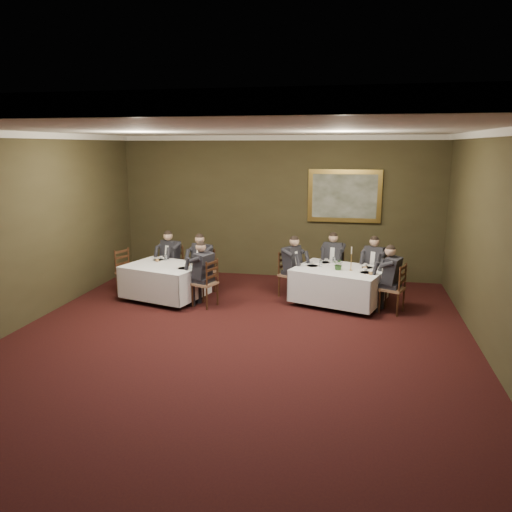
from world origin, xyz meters
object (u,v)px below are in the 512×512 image
(diner_main_endleft, at_px, (291,274))
(chair_sec_backleft, at_px, (172,276))
(painting, at_px, (345,196))
(chair_main_endright, at_px, (392,299))
(diner_sec_backright, at_px, (203,270))
(centerpiece, at_px, (339,264))
(diner_main_backright, at_px, (374,274))
(candlestick, at_px, (351,261))
(chair_main_backleft, at_px, (333,278))
(diner_main_backleft, at_px, (333,268))
(diner_main_endright, at_px, (392,288))
(table_second, at_px, (165,279))
(chair_sec_backright, at_px, (203,280))
(diner_sec_backleft, at_px, (172,266))
(chair_main_backright, at_px, (374,284))
(chair_sec_endright, at_px, (205,293))
(table_main, at_px, (339,283))
(chair_main_endleft, at_px, (290,284))
(diner_sec_endright, at_px, (205,282))
(chair_sec_endleft, at_px, (129,281))

(diner_main_endleft, height_order, chair_sec_backleft, diner_main_endleft)
(painting, bearing_deg, chair_main_endright, -65.58)
(chair_sec_backleft, height_order, diner_sec_backright, diner_sec_backright)
(diner_main_endleft, relative_size, chair_sec_backleft, 1.35)
(chair_sec_backleft, relative_size, centerpiece, 3.87)
(diner_main_backright, relative_size, candlestick, 2.65)
(chair_main_backleft, distance_m, diner_main_backleft, 0.23)
(diner_main_endright, distance_m, chair_sec_backleft, 5.00)
(diner_main_endleft, distance_m, candlestick, 1.44)
(table_second, height_order, centerpiece, centerpiece)
(diner_main_endleft, distance_m, chair_sec_backleft, 2.82)
(table_second, relative_size, chair_sec_backright, 1.89)
(diner_sec_backleft, height_order, painting, painting)
(table_second, xyz_separation_m, chair_sec_backright, (0.64, 0.68, -0.17))
(chair_main_backright, distance_m, diner_sec_backright, 3.81)
(diner_main_backright, relative_size, diner_main_endright, 1.00)
(candlestick, bearing_deg, painting, 96.33)
(chair_sec_endright, bearing_deg, chair_main_endright, -65.92)
(table_main, bearing_deg, table_second, -173.36)
(diner_main_backleft, relative_size, diner_main_endleft, 1.00)
(chair_main_backright, height_order, chair_main_endleft, same)
(painting, bearing_deg, table_main, -90.00)
(chair_main_backleft, relative_size, chair_main_endleft, 1.00)
(chair_main_backleft, distance_m, centerpiece, 1.30)
(diner_main_backright, height_order, painting, painting)
(diner_main_backright, height_order, diner_sec_endright, same)
(chair_sec_endright, bearing_deg, diner_main_endright, -65.84)
(chair_main_backright, distance_m, diner_main_endleft, 1.85)
(diner_sec_backleft, relative_size, chair_sec_backright, 1.35)
(table_second, distance_m, chair_sec_endleft, 1.03)
(diner_main_endleft, bearing_deg, chair_sec_endleft, -54.27)
(chair_main_endright, distance_m, centerpiece, 1.26)
(diner_sec_backleft, height_order, chair_sec_backright, diner_sec_backleft)
(candlestick, bearing_deg, chair_main_endleft, 160.35)
(chair_main_endleft, relative_size, painting, 0.57)
(diner_sec_backleft, distance_m, diner_sec_endright, 1.66)
(chair_sec_backright, bearing_deg, table_second, 71.94)
(table_main, bearing_deg, centerpiece, -95.49)
(chair_main_backright, relative_size, diner_main_backright, 0.74)
(diner_main_endleft, xyz_separation_m, chair_sec_endright, (-1.63, -1.05, -0.23))
(chair_main_endleft, height_order, diner_main_endleft, diner_main_endleft)
(chair_main_backleft, relative_size, centerpiece, 3.87)
(diner_main_backleft, xyz_separation_m, chair_sec_backleft, (-3.69, -0.52, -0.23))
(chair_sec_endleft, bearing_deg, chair_sec_backleft, 151.92)
(chair_main_backright, relative_size, diner_main_endleft, 0.74)
(chair_main_backright, bearing_deg, centerpiece, 70.17)
(chair_main_backright, relative_size, chair_sec_backleft, 1.00)
(table_second, relative_size, candlestick, 3.73)
(chair_sec_backright, distance_m, chair_sec_endright, 1.02)
(diner_sec_backright, xyz_separation_m, diner_sec_endright, (0.34, -0.94, 0.00))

